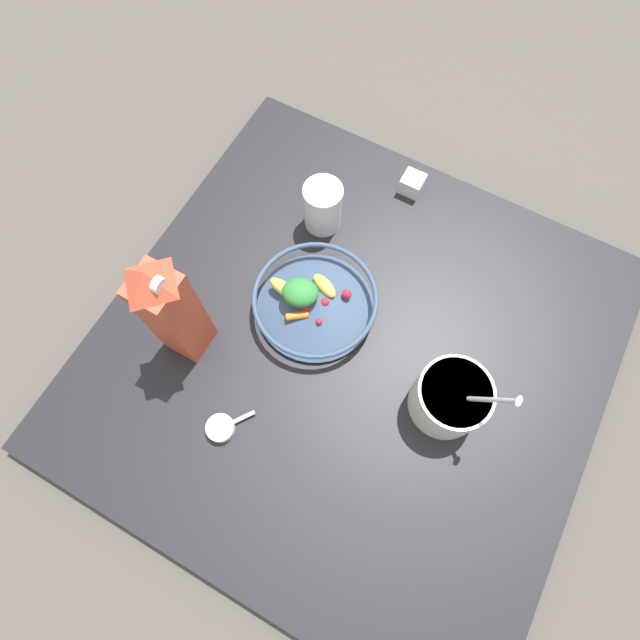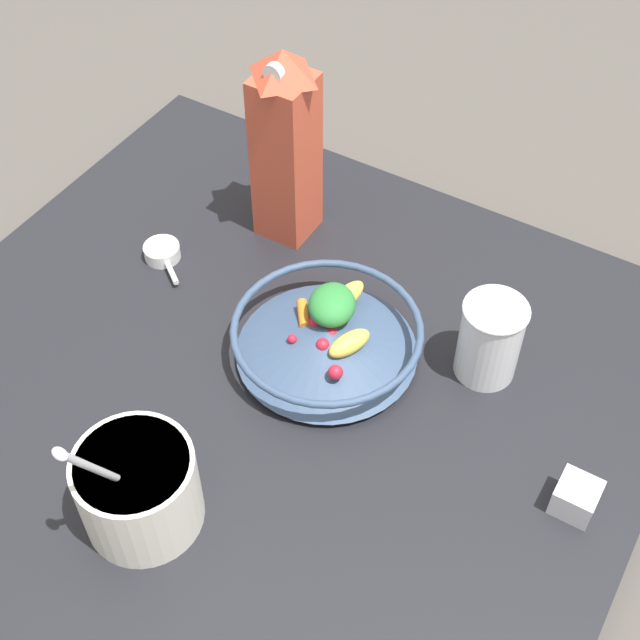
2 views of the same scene
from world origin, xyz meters
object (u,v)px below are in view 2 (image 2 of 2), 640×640
Objects in this scene: drinking_cup at (490,338)px; spice_jar at (576,498)px; yogurt_tub at (138,487)px; milk_carton at (286,146)px; fruit_bowl at (328,336)px.

drinking_cup reaches higher than spice_jar.
yogurt_tub reaches higher than spice_jar.
milk_carton is at bearing 156.39° from spice_jar.
yogurt_tub is at bearing -121.75° from drinking_cup.
drinking_cup is at bearing 23.85° from fruit_bowl.
milk_carton is at bearing 133.98° from fruit_bowl.
fruit_bowl is 0.83× the size of milk_carton.
fruit_bowl is 0.36m from spice_jar.
spice_jar is at bearing -38.05° from drinking_cup.
fruit_bowl is at bearing -156.15° from drinking_cup.
milk_carton is 0.38m from drinking_cup.
yogurt_tub reaches higher than fruit_bowl.
spice_jar is at bearing 32.18° from yogurt_tub.
drinking_cup is (0.24, 0.39, 0.00)m from yogurt_tub.
spice_jar is at bearing -8.06° from fruit_bowl.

